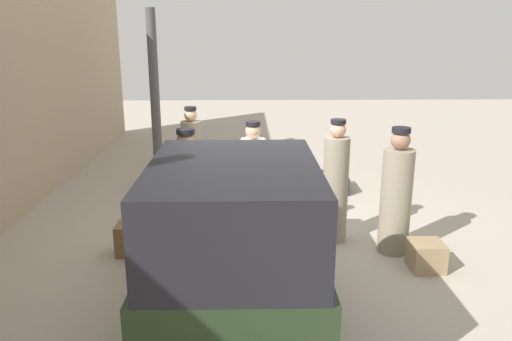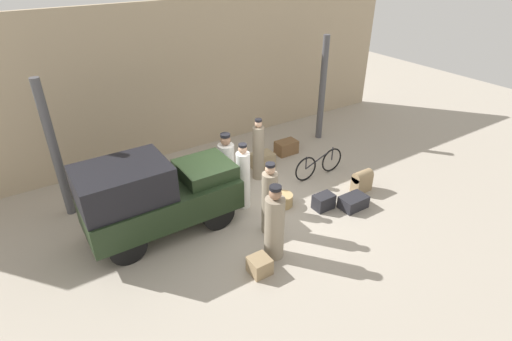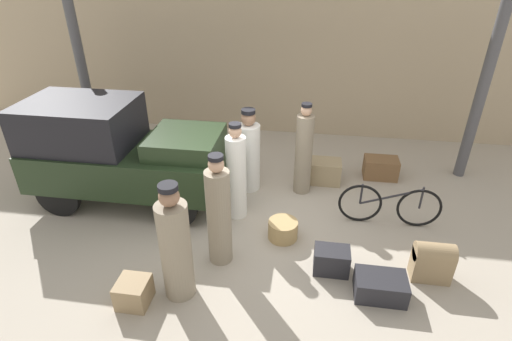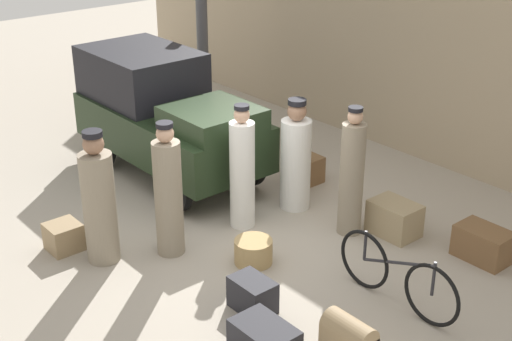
# 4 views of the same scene
# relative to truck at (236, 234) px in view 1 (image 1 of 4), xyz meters

# --- Properties ---
(ground_plane) EXTENTS (30.00, 30.00, 0.00)m
(ground_plane) POSITION_rel_truck_xyz_m (2.33, -0.45, -1.01)
(ground_plane) COLOR #A89E8E
(canopy_pillar_right) EXTENTS (0.21, 0.21, 3.41)m
(canopy_pillar_right) POSITION_rel_truck_xyz_m (6.50, 1.90, 0.69)
(canopy_pillar_right) COLOR #4C4C51
(canopy_pillar_right) RESTS_ON ground
(truck) EXTENTS (3.40, 1.52, 1.89)m
(truck) POSITION_rel_truck_xyz_m (0.00, 0.00, 0.00)
(truck) COLOR black
(truck) RESTS_ON ground
(bicycle) EXTENTS (1.69, 0.04, 0.77)m
(bicycle) POSITION_rel_truck_xyz_m (4.77, -0.08, -0.64)
(bicycle) COLOR black
(bicycle) RESTS_ON ground
(wicker_basket) EXTENTS (0.48, 0.48, 0.31)m
(wicker_basket) POSITION_rel_truck_xyz_m (3.04, -0.73, -0.86)
(wicker_basket) COLOR tan
(wicker_basket) RESTS_ON ground
(conductor_in_dark_uniform) EXTENTS (0.41, 0.41, 1.73)m
(conductor_in_dark_uniform) POSITION_rel_truck_xyz_m (1.76, -2.12, -0.23)
(conductor_in_dark_uniform) COLOR gray
(conductor_in_dark_uniform) RESTS_ON ground
(porter_standing_middle) EXTENTS (0.36, 0.36, 1.77)m
(porter_standing_middle) POSITION_rel_truck_xyz_m (2.16, -1.37, -0.20)
(porter_standing_middle) COLOR gray
(porter_standing_middle) RESTS_ON ground
(porter_lifting_near_truck) EXTENTS (0.32, 0.32, 1.79)m
(porter_lifting_near_truck) POSITION_rel_truck_xyz_m (3.27, 0.77, -0.18)
(porter_lifting_near_truck) COLOR gray
(porter_lifting_near_truck) RESTS_ON ground
(porter_with_bicycle) EXTENTS (0.43, 0.43, 1.63)m
(porter_with_bicycle) POSITION_rel_truck_xyz_m (2.24, 0.73, -0.28)
(porter_with_bicycle) COLOR white
(porter_with_bicycle) RESTS_ON ground
(porter_carrying_trunk) EXTENTS (0.34, 0.34, 1.74)m
(porter_carrying_trunk) POSITION_rel_truck_xyz_m (2.18, -0.20, -0.21)
(porter_carrying_trunk) COLOR white
(porter_carrying_trunk) RESTS_ON ground
(suitcase_tan_flat) EXTENTS (0.68, 0.44, 0.42)m
(suitcase_tan_flat) POSITION_rel_truck_xyz_m (4.84, 1.54, -0.80)
(suitcase_tan_flat) COLOR brown
(suitcase_tan_flat) RESTS_ON ground
(suitcase_black_upright) EXTENTS (0.68, 0.46, 0.32)m
(suitcase_black_upright) POSITION_rel_truck_xyz_m (4.46, -1.77, -0.85)
(suitcase_black_upright) COLOR #232328
(suitcase_black_upright) RESTS_ON ground
(trunk_umber_medium) EXTENTS (0.38, 0.54, 0.42)m
(trunk_umber_medium) POSITION_rel_truck_xyz_m (1.76, 1.39, -0.80)
(trunk_umber_medium) COLOR brown
(trunk_umber_medium) RESTS_ON ground
(trunk_wicker_pale) EXTENTS (0.51, 0.35, 0.38)m
(trunk_wicker_pale) POSITION_rel_truck_xyz_m (3.81, -1.38, -0.82)
(trunk_wicker_pale) COLOR #232328
(trunk_wicker_pale) RESTS_ON ground
(suitcase_small_leather) EXTENTS (0.64, 0.46, 0.46)m
(suitcase_small_leather) POSITION_rel_truck_xyz_m (3.70, 1.19, -0.78)
(suitcase_small_leather) COLOR #9E8966
(suitcase_small_leather) RESTS_ON ground
(trunk_large_brown) EXTENTS (0.41, 0.41, 0.36)m
(trunk_large_brown) POSITION_rel_truck_xyz_m (1.21, -2.39, -0.83)
(trunk_large_brown) COLOR #937A56
(trunk_large_brown) RESTS_ON ground
(trunk_barrel_dark) EXTENTS (0.53, 0.29, 0.61)m
(trunk_barrel_dark) POSITION_rel_truck_xyz_m (5.20, -1.32, -0.69)
(trunk_barrel_dark) COLOR #937A56
(trunk_barrel_dark) RESTS_ON ground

